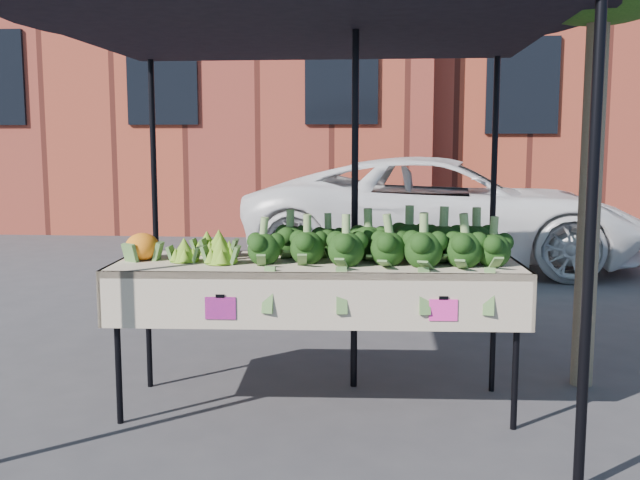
{
  "coord_description": "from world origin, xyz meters",
  "views": [
    {
      "loc": [
        0.19,
        -4.24,
        1.6
      ],
      "look_at": [
        -0.19,
        0.26,
        1.0
      ],
      "focal_mm": 41.19,
      "sensor_mm": 36.0,
      "label": 1
    }
  ],
  "objects_px": {
    "table": "(317,334)",
    "street_tree": "(596,70)",
    "vehicle": "(446,68)",
    "canopy": "(302,178)"
  },
  "relations": [
    {
      "from": "table",
      "to": "street_tree",
      "type": "relative_size",
      "value": 0.59
    },
    {
      "from": "table",
      "to": "street_tree",
      "type": "bearing_deg",
      "value": 17.88
    },
    {
      "from": "canopy",
      "to": "street_tree",
      "type": "xyz_separation_m",
      "value": [
        1.86,
        0.08,
        0.68
      ]
    },
    {
      "from": "street_tree",
      "to": "canopy",
      "type": "bearing_deg",
      "value": -177.47
    },
    {
      "from": "street_tree",
      "to": "table",
      "type": "bearing_deg",
      "value": -162.12
    },
    {
      "from": "street_tree",
      "to": "vehicle",
      "type": "bearing_deg",
      "value": 96.44
    },
    {
      "from": "canopy",
      "to": "vehicle",
      "type": "height_order",
      "value": "vehicle"
    },
    {
      "from": "table",
      "to": "vehicle",
      "type": "distance_m",
      "value": 5.88
    },
    {
      "from": "table",
      "to": "street_tree",
      "type": "height_order",
      "value": "street_tree"
    },
    {
      "from": "canopy",
      "to": "vehicle",
      "type": "relative_size",
      "value": 0.62
    }
  ]
}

